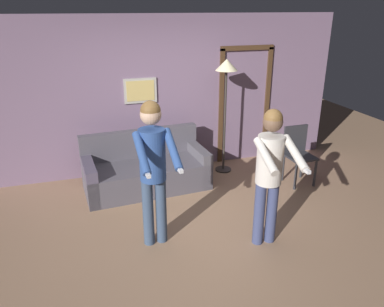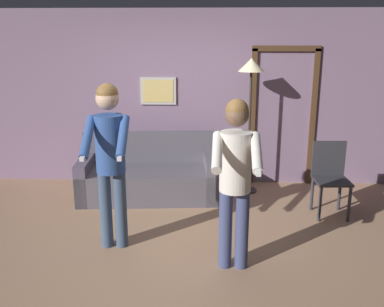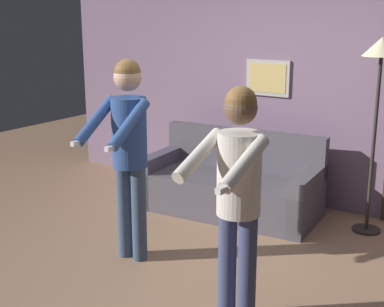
# 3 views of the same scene
# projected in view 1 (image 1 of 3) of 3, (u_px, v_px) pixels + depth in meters

# --- Properties ---
(ground_plane) EXTENTS (12.00, 12.00, 0.00)m
(ground_plane) POSITION_uv_depth(u_px,v_px,m) (197.00, 228.00, 4.88)
(ground_plane) COLOR #A37C5E
(back_wall_assembly) EXTENTS (6.40, 0.10, 2.60)m
(back_wall_assembly) POSITION_uv_depth(u_px,v_px,m) (160.00, 96.00, 6.25)
(back_wall_assembly) COLOR slate
(back_wall_assembly) RESTS_ON ground_plane
(couch) EXTENTS (1.96, 0.98, 0.87)m
(couch) POSITION_uv_depth(u_px,v_px,m) (146.00, 171.00, 5.89)
(couch) COLOR #55505A
(couch) RESTS_ON ground_plane
(torchiere_lamp) EXTENTS (0.36, 0.36, 1.92)m
(torchiere_lamp) POSITION_uv_depth(u_px,v_px,m) (226.00, 77.00, 6.01)
(torchiere_lamp) COLOR #332D28
(torchiere_lamp) RESTS_ON ground_plane
(person_standing_left) EXTENTS (0.46, 0.68, 1.77)m
(person_standing_left) POSITION_uv_depth(u_px,v_px,m) (153.00, 161.00, 4.20)
(person_standing_left) COLOR #3A4D69
(person_standing_left) RESTS_ON ground_plane
(person_standing_right) EXTENTS (0.45, 0.69, 1.68)m
(person_standing_right) POSITION_uv_depth(u_px,v_px,m) (270.00, 167.00, 4.23)
(person_standing_right) COLOR #3B446D
(person_standing_right) RESTS_ON ground_plane
(dining_chair_distant) EXTENTS (0.44, 0.44, 0.93)m
(dining_chair_distant) POSITION_uv_depth(u_px,v_px,m) (298.00, 151.00, 6.01)
(dining_chair_distant) COLOR #2D2D33
(dining_chair_distant) RESTS_ON ground_plane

